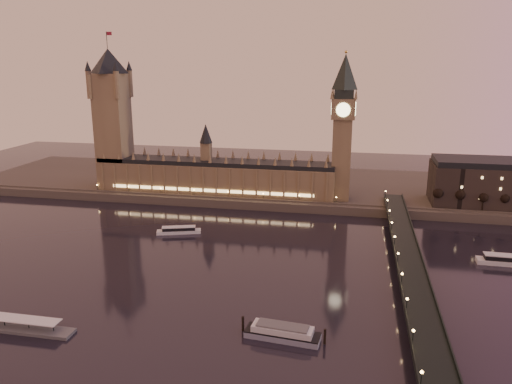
{
  "coord_description": "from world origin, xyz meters",
  "views": [
    {
      "loc": [
        63.18,
        -232.63,
        103.44
      ],
      "look_at": [
        9.32,
        35.0,
        31.25
      ],
      "focal_mm": 35.0,
      "sensor_mm": 36.0,
      "label": 1
    }
  ],
  "objects_px": {
    "moored_barge": "(282,332)",
    "pontoon_pier": "(19,327)",
    "cruise_boat_a": "(179,230)",
    "cruise_boat_b": "(506,260)"
  },
  "relations": [
    {
      "from": "cruise_boat_b",
      "to": "pontoon_pier",
      "type": "xyz_separation_m",
      "value": [
        -207.43,
        -108.56,
        -1.03
      ]
    },
    {
      "from": "cruise_boat_b",
      "to": "moored_barge",
      "type": "height_order",
      "value": "moored_barge"
    },
    {
      "from": "moored_barge",
      "to": "pontoon_pier",
      "type": "height_order",
      "value": "pontoon_pier"
    },
    {
      "from": "cruise_boat_b",
      "to": "moored_barge",
      "type": "relative_size",
      "value": 0.87
    },
    {
      "from": "moored_barge",
      "to": "pontoon_pier",
      "type": "relative_size",
      "value": 0.73
    },
    {
      "from": "moored_barge",
      "to": "pontoon_pier",
      "type": "xyz_separation_m",
      "value": [
        -103.43,
        -14.33,
        -1.28
      ]
    },
    {
      "from": "cruise_boat_a",
      "to": "pontoon_pier",
      "type": "xyz_separation_m",
      "value": [
        -22.9,
        -121.21,
        -0.59
      ]
    },
    {
      "from": "cruise_boat_a",
      "to": "pontoon_pier",
      "type": "distance_m",
      "value": 123.36
    },
    {
      "from": "cruise_boat_a",
      "to": "cruise_boat_b",
      "type": "xyz_separation_m",
      "value": [
        184.53,
        -12.65,
        0.44
      ]
    },
    {
      "from": "cruise_boat_a",
      "to": "cruise_boat_b",
      "type": "distance_m",
      "value": 184.96
    }
  ]
}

